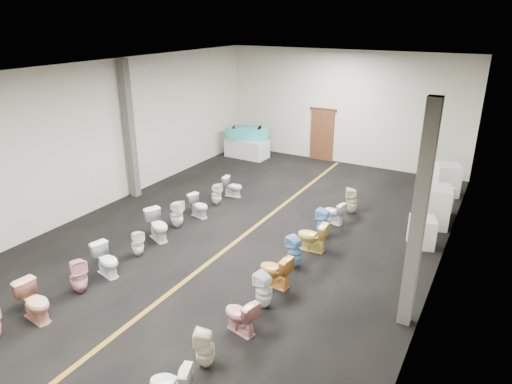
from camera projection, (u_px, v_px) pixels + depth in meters
floor at (240, 238)px, 12.55m from camera, size 16.00×16.00×0.00m
ceiling at (238, 70)px, 10.91m from camera, size 16.00×16.00×0.00m
wall_back at (343, 108)px, 18.23m from camera, size 10.00×0.00×10.00m
wall_left at (100, 136)px, 14.01m from camera, size 0.00×16.00×16.00m
wall_right at (445, 196)px, 9.45m from camera, size 0.00×16.00×16.00m
aisle_stripe at (240, 238)px, 12.55m from camera, size 0.12×15.60×0.01m
back_door at (322, 135)px, 18.98m from camera, size 1.00×0.10×2.10m
door_frame at (324, 110)px, 18.60m from camera, size 1.15×0.08×0.10m
column_left at (130, 131)px, 14.70m from camera, size 0.25×0.25×4.50m
column_right at (418, 220)px, 8.35m from camera, size 0.25×0.25×4.50m
display_table at (247, 148)px, 19.54m from camera, size 1.81×0.96×0.79m
bathtub at (247, 133)px, 19.29m from camera, size 1.78×1.10×0.55m
appliance_crate_a at (422, 232)px, 12.00m from camera, size 0.80×0.80×0.80m
appliance_crate_b at (433, 206)px, 13.12m from camera, size 1.05×1.05×1.19m
appliance_crate_c at (437, 200)px, 13.98m from camera, size 0.92×0.92×0.85m
appliance_crate_d at (447, 180)px, 15.39m from camera, size 0.99×0.99×1.08m
toilet_left_2 at (35, 302)px, 9.10m from camera, size 0.85×0.55×0.81m
toilet_left_3 at (78, 276)px, 9.98m from camera, size 0.50×0.50×0.83m
toilet_left_4 at (107, 260)px, 10.68m from camera, size 0.83×0.59×0.76m
toilet_left_5 at (138, 243)px, 11.54m from camera, size 0.41×0.41×0.69m
toilet_left_6 at (158, 225)px, 12.36m from camera, size 0.93×0.75×0.83m
toilet_left_7 at (177, 214)px, 13.07m from camera, size 0.42×0.41×0.81m
toilet_left_8 at (199, 206)px, 13.78m from camera, size 0.75×0.53×0.69m
toilet_left_9 at (216, 194)px, 14.64m from camera, size 0.39×0.39×0.72m
toilet_left_10 at (233, 187)px, 15.34m from camera, size 0.70×0.45×0.68m
toilet_right_1 at (170, 384)px, 7.15m from camera, size 0.77×0.60×0.70m
toilet_right_2 at (205, 348)px, 7.88m from camera, size 0.45×0.44×0.74m
toilet_right_3 at (240, 315)px, 8.74m from camera, size 0.80×0.57×0.74m
toilet_right_4 at (264, 290)px, 9.48m from camera, size 0.44×0.43×0.79m
toilet_right_5 at (275, 270)px, 10.24m from camera, size 0.81×0.52×0.79m
toilet_right_6 at (295, 252)px, 11.02m from camera, size 0.48×0.47×0.80m
toilet_right_7 at (312, 236)px, 11.78m from camera, size 0.80×0.48×0.80m
toilet_right_8 at (324, 223)px, 12.53m from camera, size 0.39×0.38×0.81m
toilet_right_9 at (334, 212)px, 13.36m from camera, size 0.73×0.52×0.67m
toilet_right_10 at (352, 201)px, 14.00m from camera, size 0.48×0.47×0.81m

